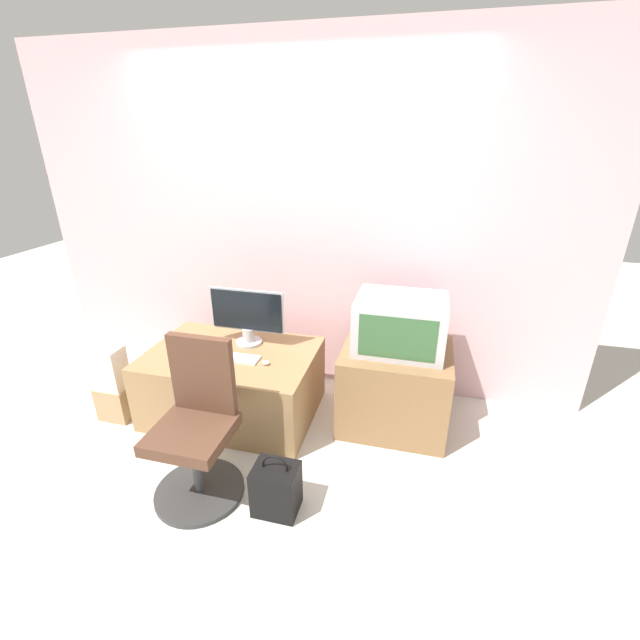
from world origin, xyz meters
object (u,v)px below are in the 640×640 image
main_monitor (247,316)px  keyboard (234,358)px  mouse (266,363)px  office_chair (197,433)px  handbag (276,489)px  cardboard_box_lower (117,402)px  crt_tv (400,324)px

main_monitor → keyboard: bearing=-91.2°
mouse → main_monitor: bearing=130.8°
office_chair → handbag: (0.48, -0.05, -0.25)m
office_chair → cardboard_box_lower: office_chair is taller
office_chair → cardboard_box_lower: (-0.95, 0.47, -0.27)m
mouse → crt_tv: 0.94m
main_monitor → mouse: main_monitor is taller
main_monitor → crt_tv: 1.10m
handbag → office_chair: bearing=174.1°
cardboard_box_lower → office_chair: bearing=-26.1°
main_monitor → handbag: 1.25m
crt_tv → keyboard: bearing=-166.3°
keyboard → mouse: mouse is taller
mouse → cardboard_box_lower: 1.20m
keyboard → handbag: size_ratio=0.93×
main_monitor → handbag: main_monitor is taller
cardboard_box_lower → handbag: bearing=-19.9°
crt_tv → cardboard_box_lower: (-1.98, -0.47, -0.65)m
main_monitor → crt_tv: crt_tv is taller
office_chair → handbag: office_chair is taller
mouse → office_chair: bearing=-104.9°
main_monitor → handbag: size_ratio=1.49×
office_chair → keyboard: bearing=96.1°
mouse → crt_tv: (0.86, 0.30, 0.26)m
mouse → office_chair: 0.68m
main_monitor → handbag: bearing=-60.7°
crt_tv → office_chair: crt_tv is taller
keyboard → office_chair: office_chair is taller
keyboard → mouse: size_ratio=6.59×
office_chair → mouse: bearing=75.1°
keyboard → office_chair: bearing=-83.9°
main_monitor → office_chair: office_chair is taller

